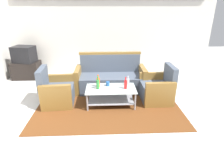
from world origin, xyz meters
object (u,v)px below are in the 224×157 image
object	(u,v)px
bottle_red	(126,84)
cup	(108,84)
armchair_left	(57,92)
bottle_green	(98,84)
bottle_orange	(98,82)
coffee_table	(111,94)
tv_stand	(27,70)
bottle_clear	(128,82)
couch	(111,79)
television	(24,54)
armchair_right	(157,89)

from	to	relation	value
bottle_red	cup	distance (m)	0.43
armchair_left	bottle_green	world-z (taller)	armchair_left
bottle_green	cup	size ratio (longest dim) A/B	2.91
bottle_orange	bottle_red	distance (m)	0.62
armchair_left	cup	bearing A→B (deg)	87.20
armchair_left	coffee_table	xyz separation A→B (m)	(1.23, -0.13, -0.02)
armchair_left	tv_stand	bearing A→B (deg)	-145.46
bottle_clear	tv_stand	bearing A→B (deg)	150.83
coffee_table	bottle_green	size ratio (longest dim) A/B	3.78
couch	tv_stand	xyz separation A→B (m)	(-2.56, 0.98, -0.06)
bottle_red	television	xyz separation A→B (m)	(-2.86, 1.84, 0.25)
television	bottle_orange	bearing A→B (deg)	155.02
television	couch	bearing A→B (deg)	171.17
couch	armchair_right	world-z (taller)	couch
armchair_left	bottle_orange	size ratio (longest dim) A/B	2.97
armchair_right	tv_stand	size ratio (longest dim) A/B	1.06
bottle_red	television	bearing A→B (deg)	147.25
bottle_clear	cup	xyz separation A→B (m)	(-0.46, -0.03, -0.03)
cup	couch	bearing A→B (deg)	82.78
coffee_table	bottle_orange	distance (m)	0.39
bottle_orange	armchair_right	bearing A→B (deg)	3.05
couch	television	bearing A→B (deg)	-21.16
couch	bottle_orange	distance (m)	0.81
armchair_left	bottle_red	bearing A→B (deg)	80.78
bottle_red	television	size ratio (longest dim) A/B	0.40
armchair_left	tv_stand	xyz separation A→B (m)	(-1.31, 1.68, -0.03)
bottle_red	cup	bearing A→B (deg)	156.34
cup	television	world-z (taller)	television
coffee_table	armchair_right	bearing A→B (deg)	9.04
armchair_right	bottle_clear	size ratio (longest dim) A/B	3.86
bottle_orange	bottle_green	distance (m)	0.11
bottle_orange	bottle_green	world-z (taller)	bottle_green
tv_stand	bottle_orange	bearing A→B (deg)	-37.09
bottle_red	tv_stand	bearing A→B (deg)	147.29
cup	armchair_left	bearing A→B (deg)	-179.35
bottle_orange	tv_stand	world-z (taller)	bottle_orange
cup	television	xyz separation A→B (m)	(-2.47, 1.67, 0.30)
bottle_green	tv_stand	world-z (taller)	bottle_green
television	bottle_red	bearing A→B (deg)	159.40
cup	tv_stand	world-z (taller)	tv_stand
couch	armchair_right	size ratio (longest dim) A/B	2.12
couch	bottle_green	distance (m)	0.91
tv_stand	bottle_red	bearing A→B (deg)	-32.71
bottle_green	tv_stand	xyz separation A→B (m)	(-2.25, 1.82, -0.26)
bottle_orange	bottle_clear	world-z (taller)	bottle_orange
bottle_orange	bottle_clear	distance (m)	0.68
armchair_left	tv_stand	world-z (taller)	armchair_left
bottle_green	television	bearing A→B (deg)	141.11
armchair_right	cup	distance (m)	1.18
coffee_table	bottle_clear	size ratio (longest dim) A/B	5.00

